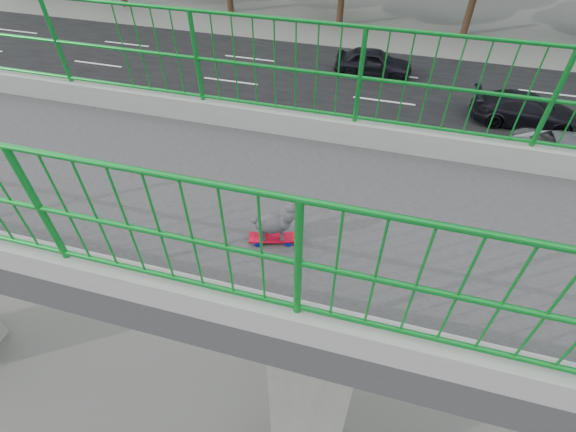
# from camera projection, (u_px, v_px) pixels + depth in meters

# --- Properties ---
(road) EXTENTS (18.00, 90.00, 0.02)m
(road) POSITION_uv_depth(u_px,v_px,m) (377.00, 133.00, 18.16)
(road) COLOR black
(road) RESTS_ON ground
(footbridge) EXTENTS (3.00, 24.00, 7.00)m
(footbridge) POSITION_uv_depth(u_px,v_px,m) (321.00, 312.00, 5.51)
(footbridge) COLOR #2D2D2F
(footbridge) RESTS_ON ground
(railing) EXTENTS (3.00, 24.00, 1.42)m
(railing) POSITION_uv_depth(u_px,v_px,m) (332.00, 199.00, 4.12)
(railing) COLOR gray
(railing) RESTS_ON footbridge
(skateboard) EXTENTS (0.25, 0.48, 0.06)m
(skateboard) POSITION_uv_depth(u_px,v_px,m) (273.00, 238.00, 3.97)
(skateboard) COLOR red
(skateboard) RESTS_ON footbridge
(poodle) EXTENTS (0.27, 0.45, 0.38)m
(poodle) POSITION_uv_depth(u_px,v_px,m) (275.00, 222.00, 3.82)
(poodle) COLOR #2D2B30
(poodle) RESTS_ON skateboard
(car_1) EXTENTS (1.66, 4.75, 1.57)m
(car_1) POSITION_uv_depth(u_px,v_px,m) (106.00, 128.00, 17.05)
(car_1) COLOR black
(car_1) RESTS_ON ground
(car_3) EXTENTS (1.87, 4.61, 1.34)m
(car_3) POSITION_uv_depth(u_px,v_px,m) (526.00, 110.00, 18.32)
(car_3) COLOR black
(car_3) RESTS_ON ground
(car_4) EXTENTS (1.62, 4.03, 1.37)m
(car_4) POSITION_uv_depth(u_px,v_px,m) (374.00, 62.00, 21.91)
(car_4) COLOR black
(car_4) RESTS_ON ground
(car_6) EXTENTS (2.33, 5.06, 1.41)m
(car_6) POSITION_uv_depth(u_px,v_px,m) (129.00, 133.00, 16.91)
(car_6) COLOR gray
(car_6) RESTS_ON ground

